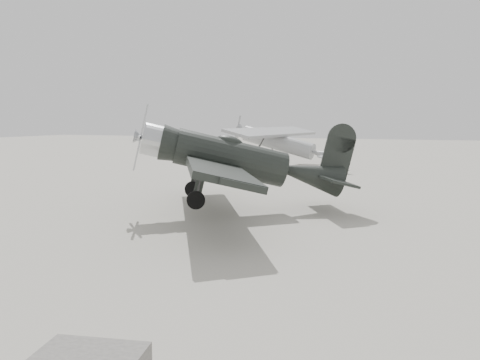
{
  "coord_description": "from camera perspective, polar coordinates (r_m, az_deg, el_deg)",
  "views": [
    {
      "loc": [
        5.28,
        -16.29,
        3.79
      ],
      "look_at": [
        -1.08,
        0.35,
        1.5
      ],
      "focal_mm": 35.0,
      "sensor_mm": 36.0,
      "label": 1
    }
  ],
  "objects": [
    {
      "name": "ground",
      "position": [
        17.53,
        2.91,
        -5.17
      ],
      "size": [
        160.0,
        160.0,
        0.0
      ],
      "primitive_type": "plane",
      "color": "#9E9A8C",
      "rests_on": "ground"
    },
    {
      "name": "lowwing_monoplane",
      "position": [
        19.09,
        0.1,
        2.34
      ],
      "size": [
        9.81,
        11.84,
        4.02
      ],
      "rotation": [
        0.0,
        0.24,
        0.51
      ],
      "color": "black",
      "rests_on": "ground"
    },
    {
      "name": "highwing_monoplane",
      "position": [
        36.86,
        5.16,
        4.92
      ],
      "size": [
        9.11,
        12.78,
        3.61
      ],
      "rotation": [
        0.0,
        0.23,
        -0.15
      ],
      "color": "gray",
      "rests_on": "ground"
    }
  ]
}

